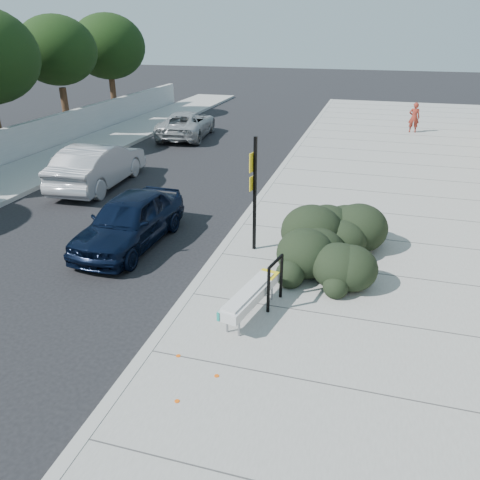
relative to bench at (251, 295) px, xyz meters
The scene contains 14 objects.
ground 1.65m from the bench, 163.73° to the left, with size 120.00×120.00×0.00m, color black.
sidewalk_near 6.84m from the bench, 52.82° to the left, with size 11.20×50.00×0.15m, color gray.
curb_near 5.65m from the bench, 105.24° to the left, with size 0.22×50.00×0.17m, color #9E9E99.
curb_far 10.94m from the bench, 150.19° to the left, with size 0.22×50.00×0.17m, color #9E9E99.
tree_far_e 20.41m from the bench, 134.09° to the left, with size 4.00×4.00×5.90m.
tree_far_f 24.21m from the bench, 125.73° to the left, with size 4.40×4.40×6.07m.
bench is the anchor object (origin of this frame).
bike_rack 0.65m from the bench, 54.56° to the left, with size 0.20×0.68×1.01m.
sign_post 3.24m from the bench, 103.31° to the left, with size 0.15×0.32×2.87m.
hedge 3.24m from the bench, 65.29° to the left, with size 1.83×3.65×1.37m, color black.
sedan_navy 4.76m from the bench, 146.73° to the left, with size 1.62×4.04×1.38m, color black.
wagon_silver 10.15m from the bench, 137.48° to the left, with size 1.63×4.68×1.54m, color #A3A3A8.
suv_silver 17.10m from the bench, 115.94° to the left, with size 2.22×4.82×1.34m, color #9DA0A2.
pedestrian 19.58m from the bench, 78.53° to the left, with size 0.56×0.37×1.55m, color maroon.
Camera 1 is at (3.41, -7.95, 5.34)m, focal length 35.00 mm.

